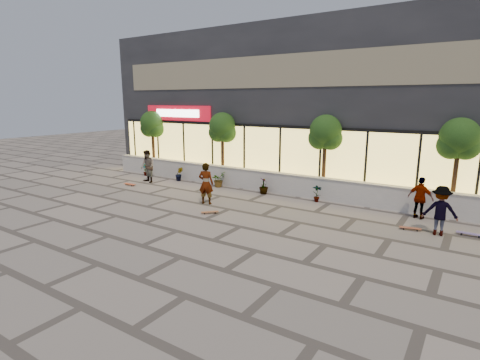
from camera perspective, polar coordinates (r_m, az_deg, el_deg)
The scene contains 20 objects.
ground at distance 13.64m, azimuth -9.60°, elevation -7.69°, with size 80.00×80.00×0.00m, color gray.
planter_wall at distance 19.02m, azimuth 4.72°, elevation -0.26°, with size 22.00×0.42×1.04m.
retail_building at distance 23.56m, azimuth 11.36°, elevation 11.05°, with size 24.00×9.17×8.50m.
shrub_a at distance 23.81m, azimuth -14.25°, elevation 1.61°, with size 0.43×0.29×0.81m, color #1A3D13.
shrub_b at distance 21.86m, azimuth -9.25°, elevation 0.92°, with size 0.45×0.36×0.81m, color #1A3D13.
shrub_c at distance 20.11m, azimuth -3.32°, elevation 0.09°, with size 0.73×0.63×0.81m, color #1A3D13.
shrub_d at distance 18.62m, azimuth 3.64°, elevation -0.89°, with size 0.45×0.45×0.81m, color #1A3D13.
shrub_e at distance 17.46m, azimuth 11.66°, elevation -2.00°, with size 0.43×0.29×0.81m, color #1A3D13.
tree_west at distance 24.71m, azimuth -13.22°, elevation 8.07°, with size 1.60×1.50×3.92m.
tree_midwest at distance 21.10m, azimuth -2.70°, elevation 7.74°, with size 1.60×1.50×3.92m.
tree_mideast at distance 18.26m, azimuth 12.88°, elevation 6.78°, with size 1.60×1.50×3.92m.
tree_east at distance 17.16m, azimuth 30.40°, elevation 5.11°, with size 1.60×1.50×3.92m.
skater_center at distance 16.74m, azimuth -5.20°, elevation -0.52°, with size 0.68×0.45×1.88m, color silver.
skater_left at distance 21.69m, azimuth -13.92°, elevation 2.01°, with size 0.89×0.70×1.84m, color #8A7459.
skater_right_near at distance 16.21m, azimuth 25.80°, elevation -2.50°, with size 0.98×0.41×1.67m, color white.
skater_right_far at distance 14.57m, azimuth 28.23°, elevation -4.15°, with size 1.12×0.64×1.73m, color maroon.
skateboard_center at distance 15.49m, azimuth -4.62°, elevation -4.87°, with size 0.64×0.64×0.09m.
skateboard_left at distance 21.32m, azimuth -16.45°, elevation -0.61°, with size 0.78×0.22×0.09m.
skateboard_right_near at distance 14.86m, azimuth 24.52°, elevation -6.68°, with size 0.76×0.32×0.09m.
skateboard_right_far at distance 15.18m, azimuth 31.67°, elevation -6.98°, with size 0.85×0.23×0.10m.
Camera 1 is at (8.79, -9.37, 4.57)m, focal length 28.00 mm.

